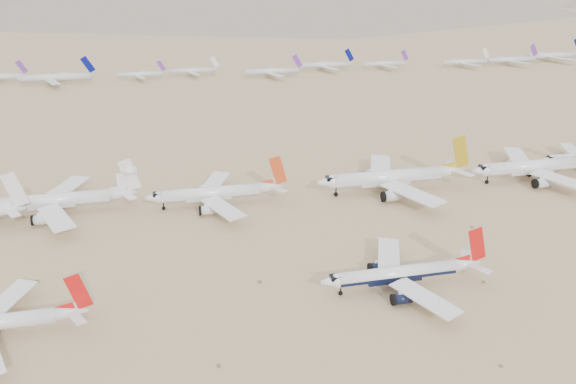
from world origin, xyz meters
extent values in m
plane|color=#9B7B5A|center=(0.00, 0.00, 0.00)|extent=(7000.00, 7000.00, 0.00)
cylinder|color=white|center=(1.89, 4.31, 4.14)|extent=(30.46, 3.60, 3.60)
cube|color=black|center=(1.89, 4.31, 3.69)|extent=(29.85, 3.65, 0.81)
sphere|color=white|center=(-13.35, 4.31, 4.14)|extent=(3.60, 3.60, 3.60)
cube|color=black|center=(-13.89, 4.31, 5.13)|extent=(2.52, 2.34, 0.90)
cone|color=white|center=(20.71, 4.31, 4.41)|extent=(7.62, 3.60, 3.60)
cube|color=white|center=(4.24, -6.38, 3.51)|extent=(11.76, 18.54, 0.56)
cube|color=white|center=(22.19, 0.81, 4.86)|extent=(4.84, 6.32, 0.22)
cylinder|color=black|center=(0.19, -3.18, 1.89)|extent=(4.23, 2.59, 2.59)
cube|color=white|center=(4.24, 14.99, 3.51)|extent=(11.76, 18.54, 0.56)
cube|color=white|center=(22.19, 7.81, 4.86)|extent=(4.84, 6.32, 0.22)
cylinder|color=black|center=(0.19, 11.79, 1.89)|extent=(4.23, 2.59, 2.59)
cube|color=red|center=(22.83, 4.31, 9.66)|extent=(5.77, 0.29, 9.51)
cylinder|color=black|center=(-12.45, 4.31, 0.54)|extent=(1.08, 0.45, 1.08)
cylinder|color=black|center=(3.15, 1.79, 0.76)|extent=(1.51, 0.90, 1.51)
cylinder|color=black|center=(3.15, 6.83, 0.76)|extent=(1.51, 0.90, 1.51)
cone|color=white|center=(-73.52, 5.02, 4.14)|extent=(7.05, 3.38, 3.38)
cube|color=white|center=(-72.15, 1.77, 4.57)|extent=(4.48, 5.85, 0.20)
cube|color=white|center=(-88.77, 14.93, 3.30)|extent=(10.89, 17.16, 0.53)
cube|color=white|center=(-72.15, 8.27, 4.57)|extent=(4.48, 5.85, 0.20)
cube|color=red|center=(-71.57, 5.02, 9.01)|extent=(5.34, 0.27, 8.80)
cylinder|color=white|center=(80.34, 62.85, 5.33)|extent=(38.27, 4.64, 4.64)
cube|color=silver|center=(80.34, 62.85, 4.75)|extent=(37.50, 4.71, 1.04)
sphere|color=white|center=(61.21, 62.85, 5.33)|extent=(4.64, 4.64, 4.64)
cube|color=black|center=(60.51, 62.85, 6.61)|extent=(3.25, 3.02, 1.16)
cube|color=white|center=(83.30, 49.37, 4.52)|extent=(14.78, 23.29, 0.72)
cylinder|color=silver|center=(78.22, 53.39, 2.43)|extent=(5.32, 3.34, 3.34)
cube|color=white|center=(83.30, 76.34, 4.52)|extent=(14.78, 23.29, 0.72)
cylinder|color=silver|center=(78.22, 72.32, 2.43)|extent=(5.32, 3.34, 3.34)
cylinder|color=black|center=(62.37, 62.85, 0.70)|extent=(1.39, 0.58, 1.39)
cylinder|color=black|center=(81.94, 59.61, 0.97)|extent=(1.95, 1.16, 1.95)
cylinder|color=black|center=(81.94, 66.10, 0.97)|extent=(1.95, 1.16, 1.95)
cylinder|color=white|center=(23.83, 63.90, 5.52)|extent=(39.53, 4.80, 4.80)
cube|color=silver|center=(23.83, 63.90, 4.92)|extent=(38.74, 4.88, 1.08)
sphere|color=white|center=(4.07, 63.90, 5.52)|extent=(4.80, 4.80, 4.80)
cube|color=black|center=(3.35, 63.90, 6.85)|extent=(3.36, 3.12, 1.20)
cone|color=white|center=(48.26, 63.90, 5.88)|extent=(9.88, 4.80, 4.80)
cube|color=white|center=(26.88, 49.97, 4.68)|extent=(15.27, 24.06, 0.74)
cube|color=white|center=(50.18, 59.34, 6.49)|extent=(6.27, 8.20, 0.29)
cylinder|color=silver|center=(21.63, 54.12, 2.52)|extent=(5.49, 3.46, 3.46)
cube|color=white|center=(26.88, 77.84, 4.68)|extent=(15.27, 24.06, 0.74)
cube|color=white|center=(50.18, 68.47, 6.49)|extent=(6.27, 8.20, 0.29)
cylinder|color=silver|center=(21.63, 73.68, 2.52)|extent=(5.49, 3.46, 3.46)
cube|color=#B5951A|center=(51.01, 63.90, 12.73)|extent=(7.49, 0.38, 12.34)
cylinder|color=black|center=(5.27, 63.90, 0.72)|extent=(1.44, 0.60, 1.44)
cylinder|color=black|center=(25.48, 60.54, 1.01)|extent=(2.02, 1.20, 2.02)
cylinder|color=black|center=(25.48, 67.27, 1.01)|extent=(2.02, 1.20, 2.02)
cylinder|color=white|center=(-37.31, 65.51, 4.62)|extent=(32.87, 4.02, 4.02)
cube|color=silver|center=(-37.31, 65.51, 4.12)|extent=(32.22, 4.08, 0.90)
sphere|color=white|center=(-53.74, 65.51, 4.62)|extent=(4.02, 4.02, 4.02)
cube|color=black|center=(-54.35, 65.51, 5.73)|extent=(2.81, 2.61, 1.00)
cone|color=white|center=(-16.99, 65.51, 4.92)|extent=(8.22, 4.02, 4.02)
cube|color=white|center=(-34.77, 53.91, 3.92)|extent=(12.70, 20.01, 0.62)
cube|color=white|center=(-15.39, 61.71, 5.42)|extent=(5.22, 6.82, 0.24)
cylinder|color=silver|center=(-39.13, 57.36, 2.11)|extent=(4.57, 2.89, 2.89)
cube|color=white|center=(-34.77, 77.10, 3.92)|extent=(12.70, 20.01, 0.62)
cube|color=white|center=(-15.39, 69.31, 5.42)|extent=(5.22, 6.82, 0.24)
cylinder|color=silver|center=(-39.13, 73.65, 2.11)|extent=(4.57, 2.89, 2.89)
cube|color=#C24019|center=(-14.71, 65.51, 10.62)|extent=(6.23, 0.32, 10.27)
cylinder|color=black|center=(-52.74, 65.51, 0.60)|extent=(1.21, 0.50, 1.21)
cylinder|color=black|center=(-35.94, 62.70, 0.84)|extent=(1.69, 1.00, 1.69)
cylinder|color=black|center=(-35.94, 68.32, 0.84)|extent=(1.69, 1.00, 1.69)
cylinder|color=white|center=(-86.93, 70.12, 4.89)|extent=(35.52, 4.25, 4.25)
cube|color=silver|center=(-86.93, 70.12, 4.36)|extent=(34.81, 4.32, 0.96)
cone|color=white|center=(-64.97, 70.12, 5.21)|extent=(8.88, 4.25, 4.25)
cube|color=white|center=(-84.18, 57.63, 4.15)|extent=(13.72, 21.62, 0.66)
cube|color=white|center=(-63.25, 66.03, 5.74)|extent=(5.64, 7.37, 0.26)
cylinder|color=silver|center=(-88.90, 61.36, 2.23)|extent=(4.93, 3.06, 3.06)
cube|color=white|center=(-84.18, 82.60, 4.15)|extent=(13.72, 21.62, 0.66)
cube|color=white|center=(-63.25, 74.21, 5.74)|extent=(5.64, 7.37, 0.26)
cylinder|color=silver|center=(-88.90, 78.87, 2.23)|extent=(4.93, 3.06, 3.06)
cube|color=white|center=(-62.51, 70.12, 11.35)|extent=(6.73, 0.34, 11.09)
cylinder|color=white|center=(-62.26, 70.12, 12.72)|extent=(4.44, 2.76, 2.76)
cylinder|color=black|center=(-85.45, 67.14, 0.89)|extent=(1.79, 1.06, 1.79)
cylinder|color=black|center=(-85.45, 73.09, 0.89)|extent=(1.79, 1.06, 1.79)
cone|color=white|center=(-98.01, 63.74, 5.46)|extent=(9.07, 4.46, 4.46)
cube|color=white|center=(-96.24, 59.54, 6.02)|extent=(5.76, 7.53, 0.27)
cube|color=white|center=(-96.24, 67.94, 6.02)|extent=(5.76, 7.53, 0.27)
cube|color=white|center=(-95.49, 63.74, 11.76)|extent=(6.88, 0.36, 11.34)
sphere|color=white|center=(94.45, 70.53, 4.19)|extent=(3.64, 3.64, 3.64)
cube|color=black|center=(93.90, 70.53, 5.19)|extent=(2.55, 2.37, 0.91)
cube|color=white|center=(111.86, 81.15, 3.55)|extent=(11.65, 18.36, 0.57)
cylinder|color=silver|center=(107.85, 77.98, 1.91)|extent=(4.19, 2.62, 2.62)
cylinder|color=black|center=(95.36, 70.53, 0.55)|extent=(1.09, 0.46, 1.09)
cube|color=#6A2F9C|center=(-138.74, 301.68, 10.40)|extent=(7.36, 0.37, 9.27)
cylinder|color=silver|center=(-116.79, 289.64, 4.65)|extent=(45.55, 4.50, 4.50)
cube|color=#040A68|center=(-95.35, 289.64, 12.26)|extent=(9.07, 0.45, 11.43)
cube|color=silver|center=(-116.79, 277.85, 3.98)|extent=(12.00, 20.97, 0.45)
cube|color=silver|center=(-116.79, 301.43, 3.98)|extent=(12.00, 20.97, 0.45)
cylinder|color=silver|center=(-62.44, 292.88, 3.92)|extent=(30.75, 3.04, 3.04)
cube|color=#6A2F9C|center=(-47.97, 292.88, 9.06)|extent=(6.12, 0.30, 7.71)
cube|color=silver|center=(-62.44, 284.92, 3.46)|extent=(8.10, 14.16, 0.30)
cube|color=silver|center=(-62.44, 300.84, 3.46)|extent=(8.10, 14.16, 0.30)
cylinder|color=silver|center=(-26.22, 298.04, 4.02)|extent=(32.88, 3.25, 3.25)
cube|color=white|center=(-10.75, 298.04, 9.52)|extent=(6.55, 0.32, 8.25)
cube|color=silver|center=(-26.22, 289.53, 3.54)|extent=(8.66, 15.14, 0.32)
cube|color=silver|center=(-26.22, 306.55, 3.54)|extent=(8.66, 15.14, 0.32)
cylinder|color=silver|center=(27.35, 281.40, 4.30)|extent=(38.48, 3.80, 3.80)
cube|color=#6A2F9C|center=(45.46, 281.40, 10.73)|extent=(7.66, 0.38, 9.65)
cube|color=silver|center=(27.35, 271.44, 3.73)|extent=(10.14, 17.71, 0.38)
cube|color=silver|center=(27.35, 291.36, 3.73)|extent=(10.14, 17.71, 0.38)
cylinder|color=silver|center=(71.26, 298.36, 4.34)|extent=(39.22, 3.88, 3.88)
cube|color=#040A68|center=(89.71, 298.36, 10.89)|extent=(7.81, 0.39, 9.84)
cube|color=silver|center=(71.26, 288.21, 3.76)|extent=(10.33, 18.05, 0.39)
cube|color=silver|center=(71.26, 308.51, 3.76)|extent=(10.33, 18.05, 0.39)
cylinder|color=silver|center=(116.73, 294.94, 4.09)|extent=(34.14, 3.37, 3.37)
cube|color=#6A2F9C|center=(132.79, 294.94, 9.79)|extent=(6.80, 0.34, 8.56)
cube|color=silver|center=(116.73, 286.11, 3.58)|extent=(8.99, 15.71, 0.34)
cube|color=silver|center=(116.73, 303.78, 3.58)|extent=(8.99, 15.71, 0.34)
cylinder|color=silver|center=(179.73, 287.84, 4.19)|extent=(36.13, 3.57, 3.57)
cube|color=white|center=(196.73, 287.84, 10.22)|extent=(7.20, 0.36, 9.06)
cube|color=silver|center=(179.73, 278.49, 3.65)|extent=(9.52, 16.63, 0.36)
cube|color=silver|center=(179.73, 297.19, 3.65)|extent=(9.52, 16.63, 0.36)
cylinder|color=silver|center=(220.20, 288.75, 4.39)|extent=(40.28, 3.98, 3.98)
cube|color=#6A2F9C|center=(239.15, 288.75, 11.12)|extent=(8.02, 0.40, 10.10)
cube|color=silver|center=(220.20, 278.32, 3.79)|extent=(10.61, 18.54, 0.40)
cube|color=silver|center=(220.20, 299.18, 3.79)|extent=(10.61, 18.54, 0.40)
cylinder|color=silver|center=(263.79, 297.94, 4.76)|extent=(47.80, 4.72, 4.72)
cube|color=silver|center=(263.79, 285.57, 4.05)|extent=(12.59, 22.00, 0.47)
cube|color=silver|center=(263.79, 310.32, 4.05)|extent=(12.59, 22.00, 0.47)
ellipsoid|color=brown|center=(-85.20, 27.20, 0.34)|extent=(1.12, 1.12, 0.62)
ellipsoid|color=brown|center=(-44.10, -14.90, 0.25)|extent=(0.84, 0.84, 0.46)
ellipsoid|color=brown|center=(-30.40, 14.40, 0.29)|extent=(0.98, 0.98, 0.54)
ellipsoid|color=brown|center=(10.70, -27.70, 0.21)|extent=(0.70, 0.70, 0.39)
ellipsoid|color=brown|center=(24.40, 1.60, 0.25)|extent=(0.84, 0.84, 0.46)
ellipsoid|color=brown|center=(38.10, 30.90, 0.29)|extent=(0.98, 0.98, 0.54)
camera|label=1|loc=(-51.05, -105.86, 74.41)|focal=35.00mm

